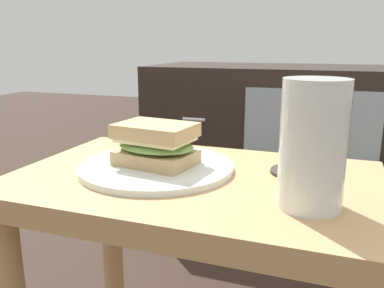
# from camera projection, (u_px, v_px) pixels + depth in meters

# --- Properties ---
(side_table) EXTENTS (0.56, 0.36, 0.46)m
(side_table) POSITION_uv_depth(u_px,v_px,m) (194.00, 229.00, 0.64)
(side_table) COLOR tan
(side_table) RESTS_ON ground
(tv_cabinet) EXTENTS (0.96, 0.46, 0.58)m
(tv_cabinet) POSITION_uv_depth(u_px,v_px,m) (279.00, 143.00, 1.52)
(tv_cabinet) COLOR black
(tv_cabinet) RESTS_ON ground
(plate) EXTENTS (0.25, 0.25, 0.01)m
(plate) POSITION_uv_depth(u_px,v_px,m) (156.00, 167.00, 0.64)
(plate) COLOR silver
(plate) RESTS_ON side_table
(sandwich_front) EXTENTS (0.14, 0.11, 0.07)m
(sandwich_front) POSITION_uv_depth(u_px,v_px,m) (156.00, 144.00, 0.64)
(sandwich_front) COLOR tan
(sandwich_front) RESTS_ON plate
(beer_glass) EXTENTS (0.08, 0.08, 0.16)m
(beer_glass) POSITION_uv_depth(u_px,v_px,m) (313.00, 146.00, 0.48)
(beer_glass) COLOR silver
(beer_glass) RESTS_ON side_table
(coaster) EXTENTS (0.08, 0.08, 0.01)m
(coaster) POSITION_uv_depth(u_px,v_px,m) (296.00, 172.00, 0.63)
(coaster) COLOR #332D28
(coaster) RESTS_ON side_table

